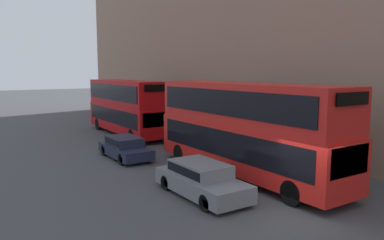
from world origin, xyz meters
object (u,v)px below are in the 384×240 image
(bus_second_in_queue, at_px, (127,105))
(car_hatchback, at_px, (125,147))
(car_dark_sedan, at_px, (201,178))
(bus_leading, at_px, (244,126))

(bus_second_in_queue, relative_size, car_hatchback, 2.46)
(car_hatchback, bearing_deg, car_dark_sedan, -90.00)
(bus_leading, height_order, car_hatchback, bus_leading)
(bus_second_in_queue, distance_m, car_hatchback, 8.56)
(car_dark_sedan, bearing_deg, bus_leading, 21.05)
(bus_leading, bearing_deg, car_dark_sedan, -158.95)
(bus_leading, relative_size, car_hatchback, 2.69)
(bus_leading, xyz_separation_m, car_hatchback, (-3.40, 6.59, -1.80))
(car_dark_sedan, bearing_deg, car_hatchback, 90.00)
(bus_second_in_queue, xyz_separation_m, car_dark_sedan, (-3.40, -15.57, -1.65))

